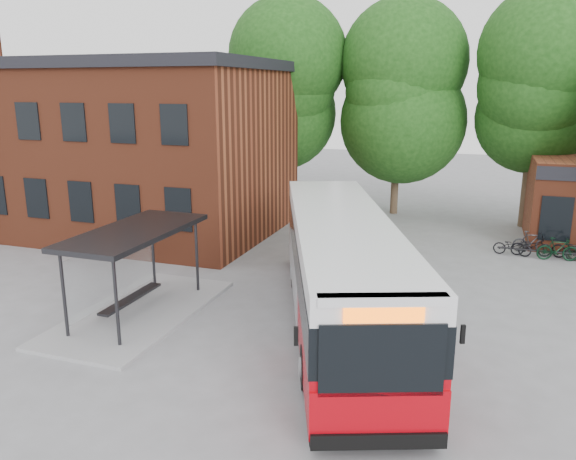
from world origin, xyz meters
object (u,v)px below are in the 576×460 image
(city_bus, at_px, (341,271))
(bicycle_3, at_px, (558,249))
(bicycle_1, at_px, (531,242))
(bicycle_4, at_px, (574,249))
(bicycle_2, at_px, (531,246))
(bicycle_0, at_px, (512,246))
(bus_shelter, at_px, (137,272))

(city_bus, xyz_separation_m, bicycle_3, (7.21, 9.48, -1.21))
(bicycle_1, relative_size, bicycle_4, 0.90)
(bicycle_2, bearing_deg, city_bus, 140.42)
(city_bus, bearing_deg, bicycle_0, 40.16)
(bicycle_2, bearing_deg, bicycle_4, -99.45)
(bus_shelter, relative_size, bicycle_4, 3.91)
(bus_shelter, distance_m, bicycle_0, 16.24)
(bicycle_0, xyz_separation_m, bicycle_2, (0.78, 0.17, 0.03))
(bicycle_4, bearing_deg, bus_shelter, 145.43)
(bus_shelter, relative_size, bicycle_1, 4.33)
(bicycle_2, bearing_deg, bicycle_3, -117.62)
(bicycle_2, distance_m, bicycle_4, 1.70)
(city_bus, bearing_deg, bicycle_4, 30.51)
(bicycle_0, height_order, bicycle_2, bicycle_2)
(bus_shelter, distance_m, bicycle_3, 17.45)
(bus_shelter, bearing_deg, city_bus, 12.70)
(bicycle_0, bearing_deg, city_bus, 156.78)
(bicycle_2, height_order, bicycle_3, bicycle_3)
(bicycle_1, height_order, bicycle_4, bicycle_1)
(bus_shelter, distance_m, bicycle_2, 16.92)
(bicycle_2, relative_size, bicycle_4, 0.95)
(bus_shelter, height_order, bicycle_0, bus_shelter)
(bicycle_0, distance_m, bicycle_3, 1.81)
(bicycle_3, height_order, bicycle_4, bicycle_3)
(bicycle_0, bearing_deg, bicycle_2, -71.59)
(bicycle_1, distance_m, bicycle_4, 1.80)
(bus_shelter, distance_m, bicycle_4, 18.18)
(bicycle_1, height_order, bicycle_3, bicycle_3)
(bus_shelter, height_order, bicycle_4, bus_shelter)
(bicycle_0, relative_size, bicycle_1, 0.98)
(city_bus, height_order, bicycle_2, city_bus)
(bicycle_1, xyz_separation_m, bicycle_2, (-0.04, -0.66, -0.04))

